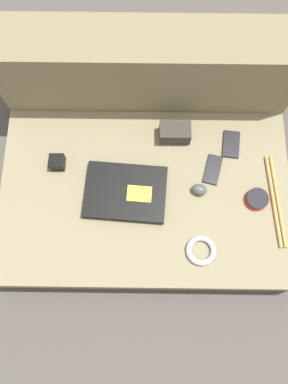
% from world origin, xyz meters
% --- Properties ---
extents(ground_plane, '(8.00, 8.00, 0.00)m').
position_xyz_m(ground_plane, '(0.00, 0.00, 0.00)').
color(ground_plane, '#4C4742').
extents(couch_seat, '(1.09, 0.68, 0.14)m').
position_xyz_m(couch_seat, '(0.00, 0.00, 0.07)').
color(couch_seat, '#847A5B').
rests_on(couch_seat, ground_plane).
extents(couch_backrest, '(1.09, 0.20, 0.45)m').
position_xyz_m(couch_backrest, '(0.00, 0.44, 0.23)').
color(couch_backrest, '#756B4C').
rests_on(couch_backrest, ground_plane).
extents(laptop, '(0.31, 0.24, 0.03)m').
position_xyz_m(laptop, '(-0.07, 0.00, 0.15)').
color(laptop, black).
rests_on(laptop, couch_seat).
extents(computer_mouse, '(0.07, 0.06, 0.04)m').
position_xyz_m(computer_mouse, '(0.20, 0.01, 0.16)').
color(computer_mouse, '#4C4C51').
rests_on(computer_mouse, couch_seat).
extents(speaker_puck, '(0.08, 0.08, 0.03)m').
position_xyz_m(speaker_puck, '(0.41, -0.02, 0.15)').
color(speaker_puck, red).
rests_on(speaker_puck, couch_seat).
extents(phone_silver, '(0.08, 0.12, 0.01)m').
position_xyz_m(phone_silver, '(0.33, 0.20, 0.14)').
color(phone_silver, black).
rests_on(phone_silver, couch_seat).
extents(phone_black, '(0.08, 0.13, 0.01)m').
position_xyz_m(phone_black, '(0.26, 0.10, 0.14)').
color(phone_black, black).
rests_on(phone_black, couch_seat).
extents(camera_pouch, '(0.12, 0.07, 0.06)m').
position_xyz_m(camera_pouch, '(0.11, 0.24, 0.17)').
color(camera_pouch, '#38332D').
rests_on(camera_pouch, couch_seat).
extents(charger_brick, '(0.06, 0.05, 0.05)m').
position_xyz_m(charger_brick, '(-0.33, 0.11, 0.16)').
color(charger_brick, black).
rests_on(charger_brick, couch_seat).
extents(cable_coil, '(0.11, 0.11, 0.02)m').
position_xyz_m(cable_coil, '(0.20, -0.21, 0.15)').
color(cable_coil, '#B2B2B7').
rests_on(cable_coil, couch_seat).
extents(drumstick_pair, '(0.05, 0.35, 0.01)m').
position_xyz_m(drumstick_pair, '(0.48, -0.02, 0.15)').
color(drumstick_pair, tan).
rests_on(drumstick_pair, couch_seat).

